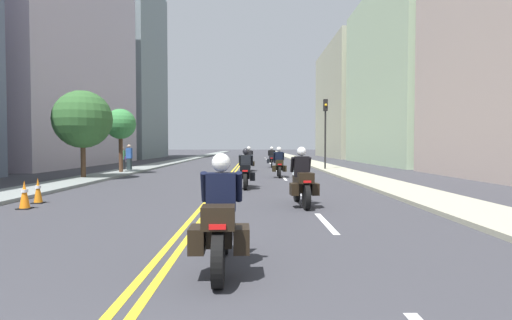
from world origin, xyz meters
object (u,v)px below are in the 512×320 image
object	(u,v)px
traffic_cone_1	(24,195)
pedestrian_0	(129,158)
motorcycle_4	(249,161)
motorcycle_0	(221,224)
motorcycle_2	(246,172)
motorcycle_1	(302,182)
street_tree_1	(83,119)
motorcycle_5	(272,159)
traffic_light_near	(325,122)
pedestrian_2	(122,159)
traffic_cone_0	(38,191)
motorcycle_3	(279,165)
street_tree_0	(120,125)

from	to	relation	value
traffic_cone_1	pedestrian_0	world-z (taller)	pedestrian_0
motorcycle_4	pedestrian_0	world-z (taller)	pedestrian_0
motorcycle_0	motorcycle_2	bearing A→B (deg)	87.64
motorcycle_1	street_tree_1	distance (m)	13.62
motorcycle_5	traffic_light_near	bearing A→B (deg)	-48.35
motorcycle_4	street_tree_1	xyz separation A→B (m)	(-8.25, -6.79, 2.36)
motorcycle_2	traffic_light_near	xyz separation A→B (m)	(5.23, 11.61, 2.71)
motorcycle_0	pedestrian_2	bearing A→B (deg)	109.50
traffic_light_near	traffic_cone_0	bearing A→B (deg)	-125.55
motorcycle_4	motorcycle_5	size ratio (longest dim) A/B	1.01
motorcycle_1	motorcycle_5	bearing A→B (deg)	86.81
motorcycle_3	street_tree_1	xyz separation A→B (m)	(-9.95, -1.43, 2.36)
motorcycle_0	traffic_light_near	bearing A→B (deg)	74.76
pedestrian_0	motorcycle_2	bearing A→B (deg)	138.57
motorcycle_3	street_tree_1	distance (m)	10.33
motorcycle_5	motorcycle_3	bearing A→B (deg)	-87.43
motorcycle_3	motorcycle_5	bearing A→B (deg)	90.42
pedestrian_2	street_tree_1	xyz separation A→B (m)	(0.22, -6.69, 2.18)
traffic_cone_1	pedestrian_0	xyz separation A→B (m)	(-2.03, 15.68, 0.54)
pedestrian_0	motorcycle_1	bearing A→B (deg)	133.71
motorcycle_1	pedestrian_2	size ratio (longest dim) A/B	1.43
motorcycle_5	motorcycle_1	bearing A→B (deg)	-87.27
motorcycle_5	motorcycle_4	bearing A→B (deg)	-106.73
motorcycle_0	motorcycle_1	bearing A→B (deg)	71.25
motorcycle_4	traffic_cone_1	world-z (taller)	motorcycle_4
motorcycle_0	traffic_light_near	world-z (taller)	traffic_light_near
motorcycle_0	motorcycle_5	world-z (taller)	motorcycle_5
traffic_cone_0	pedestrian_0	xyz separation A→B (m)	(-1.83, 14.62, 0.55)
pedestrian_2	traffic_light_near	bearing A→B (deg)	15.87
traffic_cone_0	pedestrian_2	bearing A→B (deg)	99.16
motorcycle_2	traffic_light_near	size ratio (longest dim) A/B	0.45
traffic_cone_0	street_tree_0	size ratio (longest dim) A/B	0.19
traffic_cone_1	motorcycle_2	bearing A→B (deg)	41.91
motorcycle_5	motorcycle_0	bearing A→B (deg)	-91.11
pedestrian_0	motorcycle_0	bearing A→B (deg)	121.74
motorcycle_0	motorcycle_1	xyz separation A→B (m)	(1.80, 5.88, 0.02)
motorcycle_0	traffic_light_near	size ratio (longest dim) A/B	0.46
motorcycle_3	traffic_cone_0	distance (m)	12.52
motorcycle_4	traffic_cone_1	size ratio (longest dim) A/B	2.87
pedestrian_0	street_tree_0	distance (m)	2.94
motorcycle_2	traffic_cone_1	bearing A→B (deg)	-137.40
motorcycle_3	pedestrian_0	size ratio (longest dim) A/B	1.18
motorcycle_2	motorcycle_3	bearing A→B (deg)	74.16
motorcycle_1	traffic_cone_0	size ratio (longest dim) A/B	3.05
traffic_cone_0	pedestrian_0	distance (m)	14.74
motorcycle_2	street_tree_0	distance (m)	11.62
motorcycle_2	street_tree_1	world-z (taller)	street_tree_1
motorcycle_3	pedestrian_0	xyz separation A→B (m)	(-9.56, 4.77, 0.26)
motorcycle_1	motorcycle_5	world-z (taller)	motorcycle_1
traffic_light_near	street_tree_1	size ratio (longest dim) A/B	1.09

